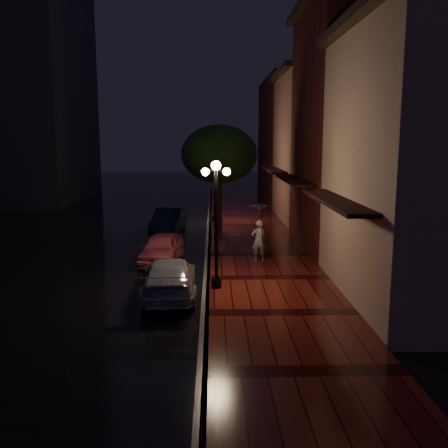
% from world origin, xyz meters
% --- Properties ---
extents(ground, '(120.00, 120.00, 0.00)m').
position_xyz_m(ground, '(0.00, 0.00, 0.00)').
color(ground, black).
rests_on(ground, ground).
extents(sidewalk, '(4.50, 60.00, 0.15)m').
position_xyz_m(sidewalk, '(2.25, 0.00, 0.07)').
color(sidewalk, '#430D0C').
rests_on(sidewalk, ground).
extents(curb, '(0.25, 60.00, 0.15)m').
position_xyz_m(curb, '(0.00, 0.00, 0.07)').
color(curb, '#595451').
rests_on(curb, ground).
extents(storefront_near, '(5.00, 8.00, 8.50)m').
position_xyz_m(storefront_near, '(7.00, -6.00, 4.25)').
color(storefront_near, gray).
rests_on(storefront_near, ground).
extents(storefront_mid, '(5.00, 8.00, 11.00)m').
position_xyz_m(storefront_mid, '(7.00, 2.00, 5.50)').
color(storefront_mid, '#511914').
rests_on(storefront_mid, ground).
extents(storefront_far, '(5.00, 8.00, 9.00)m').
position_xyz_m(storefront_far, '(7.00, 10.00, 4.50)').
color(storefront_far, '#8C5951').
rests_on(storefront_far, ground).
extents(storefront_extra, '(5.00, 12.00, 10.00)m').
position_xyz_m(storefront_extra, '(7.00, 20.00, 5.00)').
color(storefront_extra, '#511914').
rests_on(storefront_extra, ground).
extents(streetlamp_near, '(0.96, 0.36, 4.31)m').
position_xyz_m(streetlamp_near, '(0.35, -5.00, 2.60)').
color(streetlamp_near, black).
rests_on(streetlamp_near, sidewalk).
extents(streetlamp_far, '(0.96, 0.36, 4.31)m').
position_xyz_m(streetlamp_far, '(0.35, 9.00, 2.60)').
color(streetlamp_far, black).
rests_on(streetlamp_far, sidewalk).
extents(street_tree, '(4.16, 4.16, 5.80)m').
position_xyz_m(street_tree, '(0.61, 5.99, 4.24)').
color(street_tree, black).
rests_on(street_tree, sidewalk).
extents(pink_car, '(1.89, 3.80, 1.24)m').
position_xyz_m(pink_car, '(-1.93, -0.81, 0.62)').
color(pink_car, '#D8596E').
rests_on(pink_car, ground).
extents(navy_car, '(1.86, 4.30, 1.38)m').
position_xyz_m(navy_car, '(-2.23, 6.05, 0.69)').
color(navy_car, black).
rests_on(navy_car, ground).
extents(silver_car, '(2.02, 4.44, 1.26)m').
position_xyz_m(silver_car, '(-1.22, -5.36, 0.63)').
color(silver_car, '#ACABB3').
rests_on(silver_car, ground).
extents(woman_with_umbrella, '(1.00, 1.02, 2.41)m').
position_xyz_m(woman_with_umbrella, '(2.14, -1.26, 1.74)').
color(woman_with_umbrella, white).
rests_on(woman_with_umbrella, sidewalk).
extents(parking_meter, '(0.14, 0.10, 1.50)m').
position_xyz_m(parking_meter, '(0.15, 1.18, 1.06)').
color(parking_meter, black).
rests_on(parking_meter, sidewalk).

